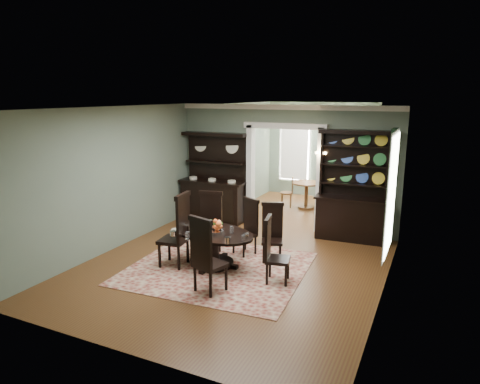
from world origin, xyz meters
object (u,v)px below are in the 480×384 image
Objects in this scene: sideboard at (214,190)px; parlor_table at (306,191)px; welsh_dresser at (351,201)px; dining_table at (213,242)px.

sideboard is 2.74× the size of parlor_table.
sideboard is at bearing 176.89° from welsh_dresser.
parlor_table is (0.40, 4.86, 0.02)m from dining_table.
sideboard is at bearing -130.87° from parlor_table.
dining_table is at bearing -130.40° from welsh_dresser.
welsh_dresser is (2.07, 2.71, 0.42)m from dining_table.
welsh_dresser reaches higher than sideboard.
welsh_dresser is at bearing -52.17° from parlor_table.
parlor_table is at bearing 124.76° from welsh_dresser.
welsh_dresser reaches higher than dining_table.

